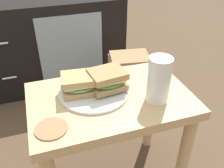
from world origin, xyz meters
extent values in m
cube|color=tan|center=(0.00, 0.00, 0.44)|extent=(0.56, 0.36, 0.04)
cylinder|color=tan|center=(0.25, -0.14, 0.21)|extent=(0.04, 0.04, 0.43)
cylinder|color=tan|center=(-0.25, 0.14, 0.21)|extent=(0.04, 0.04, 0.43)
cylinder|color=tan|center=(0.25, 0.14, 0.21)|extent=(0.04, 0.04, 0.43)
cube|color=black|center=(-0.13, 0.95, 0.29)|extent=(0.96, 0.44, 0.58)
cube|color=#8C9EA8|center=(-0.01, 0.72, 0.30)|extent=(0.39, 0.01, 0.44)
cylinder|color=silver|center=(-0.40, 0.72, 0.41)|extent=(0.08, 0.01, 0.01)
cylinder|color=silver|center=(-0.40, 0.72, 0.19)|extent=(0.08, 0.01, 0.01)
cylinder|color=silver|center=(-0.05, 0.04, 0.47)|extent=(0.25, 0.25, 0.01)
cube|color=tan|center=(-0.10, 0.05, 0.48)|extent=(0.12, 0.10, 0.02)
ellipsoid|color=#729E4C|center=(-0.10, 0.05, 0.50)|extent=(0.13, 0.11, 0.02)
cube|color=beige|center=(-0.10, 0.05, 0.51)|extent=(0.11, 0.09, 0.01)
cube|color=tan|center=(-0.10, 0.05, 0.53)|extent=(0.13, 0.10, 0.02)
cube|color=#9E7A4C|center=(0.00, 0.03, 0.49)|extent=(0.13, 0.11, 0.02)
ellipsoid|color=#608C42|center=(0.00, 0.03, 0.51)|extent=(0.14, 0.12, 0.02)
cube|color=beige|center=(0.00, 0.03, 0.52)|extent=(0.12, 0.10, 0.01)
cube|color=#9E7A4C|center=(0.00, 0.03, 0.53)|extent=(0.13, 0.11, 0.02)
cylinder|color=silver|center=(0.14, -0.07, 0.54)|extent=(0.08, 0.08, 0.16)
cylinder|color=#B26014|center=(0.14, -0.07, 0.53)|extent=(0.07, 0.07, 0.13)
cylinder|color=white|center=(0.14, -0.07, 0.60)|extent=(0.07, 0.07, 0.01)
cylinder|color=#996B47|center=(-0.21, -0.10, 0.46)|extent=(0.10, 0.10, 0.01)
cube|color=tan|center=(0.28, 0.49, 0.16)|extent=(0.25, 0.20, 0.31)
cube|color=#987950|center=(0.28, 0.49, 0.32)|extent=(0.24, 0.17, 0.04)
camera|label=1|loc=(-0.21, -0.66, 0.97)|focal=39.85mm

